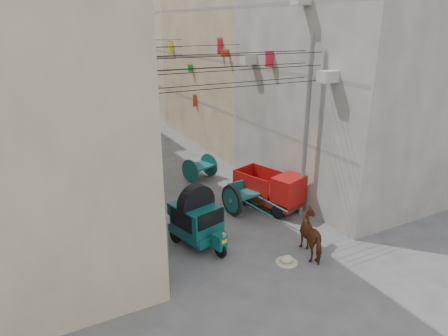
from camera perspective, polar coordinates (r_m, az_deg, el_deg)
ground at (r=13.30m, az=14.85°, el=-19.84°), size 140.00×140.00×0.00m
building_row_right at (r=44.12m, az=-7.85°, el=17.33°), size 8.00×62.00×14.00m
end_cap_building at (r=73.57m, az=-23.26°, el=17.01°), size 22.00×10.00×13.00m
shutters_left at (r=19.17m, az=-15.51°, el=-1.81°), size 0.18×14.40×2.88m
signboards at (r=30.17m, az=-13.56°, el=10.02°), size 8.22×40.52×5.67m
ac_units at (r=18.55m, az=9.18°, el=16.84°), size 0.70×6.55×3.35m
utility_poles at (r=25.66m, az=-10.88°, el=9.82°), size 7.40×22.20×8.00m
overhead_cables at (r=22.87m, az=-9.29°, el=15.71°), size 7.40×22.52×1.12m
auto_rickshaw at (r=15.92m, az=-3.92°, el=-7.10°), size 2.01×2.85×1.93m
tonga_cart at (r=18.70m, az=2.86°, el=-4.06°), size 1.68×3.36×1.46m
mini_truck at (r=18.98m, az=7.29°, el=-3.40°), size 2.41×3.60×1.86m
second_cart at (r=22.57m, az=-3.48°, el=0.11°), size 1.86×1.75×1.34m
feed_sack at (r=15.36m, az=8.96°, el=-12.76°), size 0.51×0.41×0.26m
horse at (r=15.70m, az=12.73°, el=-9.34°), size 1.32×2.09×1.63m
distant_car_white at (r=32.53m, az=-15.22°, el=5.40°), size 1.53×3.40×1.13m
distant_car_grey at (r=34.91m, az=-12.94°, el=6.55°), size 1.61×3.53×1.12m
distant_car_green at (r=44.97m, az=-17.65°, el=9.16°), size 2.02×4.46×1.27m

